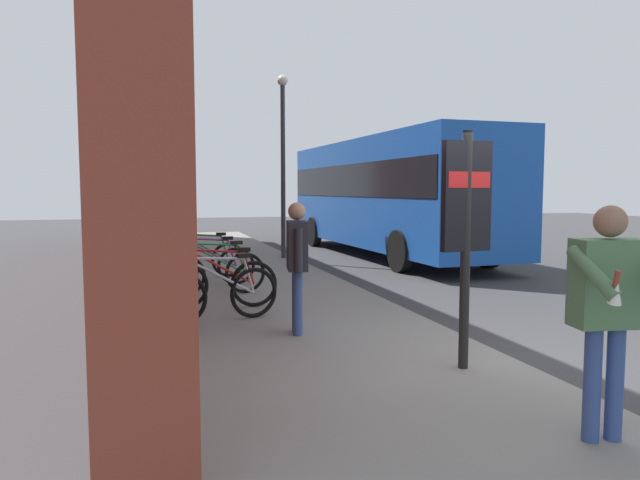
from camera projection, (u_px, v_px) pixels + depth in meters
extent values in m
plane|color=#38383A|center=(385.00, 282.00, 12.31)|extent=(60.00, 60.00, 0.00)
cube|color=gray|center=(240.00, 271.00, 13.44)|extent=(24.00, 3.50, 0.12)
cube|color=brown|center=(143.00, 90.00, 13.47)|extent=(22.00, 0.60, 8.45)
cube|color=black|center=(171.00, 151.00, 7.02)|extent=(0.90, 0.06, 1.60)
cube|color=black|center=(163.00, 164.00, 10.37)|extent=(0.90, 0.06, 1.60)
cube|color=black|center=(159.00, 170.00, 13.71)|extent=(0.90, 0.06, 1.60)
torus|color=black|center=(182.00, 300.00, 7.73)|extent=(0.24, 0.71, 0.72)
torus|color=black|center=(254.00, 293.00, 8.28)|extent=(0.24, 0.71, 0.72)
cylinder|color=silver|center=(220.00, 276.00, 7.99)|extent=(0.29, 0.99, 0.58)
cylinder|color=silver|center=(215.00, 258.00, 7.93)|extent=(0.25, 0.83, 0.09)
cylinder|color=silver|center=(249.00, 276.00, 8.22)|extent=(0.08, 0.19, 0.51)
cube|color=black|center=(244.00, 255.00, 8.15)|extent=(0.15, 0.22, 0.06)
cylinder|color=silver|center=(184.00, 255.00, 7.71)|extent=(0.47, 0.15, 0.02)
torus|color=black|center=(185.00, 286.00, 8.86)|extent=(0.14, 0.72, 0.72)
torus|color=black|center=(254.00, 284.00, 9.05)|extent=(0.14, 0.72, 0.72)
cylinder|color=#B21E1E|center=(221.00, 267.00, 8.94)|extent=(0.14, 1.02, 0.58)
cylinder|color=#B21E1E|center=(216.00, 251.00, 8.90)|extent=(0.13, 0.85, 0.09)
cylinder|color=#B21E1E|center=(249.00, 268.00, 9.01)|extent=(0.06, 0.19, 0.51)
cube|color=black|center=(244.00, 249.00, 8.98)|extent=(0.12, 0.21, 0.06)
cylinder|color=#B21E1E|center=(187.00, 247.00, 8.82)|extent=(0.48, 0.08, 0.02)
torus|color=black|center=(185.00, 276.00, 9.87)|extent=(0.12, 0.72, 0.72)
torus|color=black|center=(245.00, 273.00, 10.25)|extent=(0.12, 0.72, 0.72)
cylinder|color=#267F3F|center=(217.00, 259.00, 10.05)|extent=(0.12, 1.02, 0.58)
cylinder|color=#267F3F|center=(212.00, 244.00, 10.00)|extent=(0.11, 0.85, 0.09)
cylinder|color=#267F3F|center=(241.00, 259.00, 10.20)|extent=(0.05, 0.19, 0.51)
cube|color=black|center=(236.00, 243.00, 10.15)|extent=(0.12, 0.21, 0.06)
cylinder|color=#267F3F|center=(187.00, 241.00, 9.84)|extent=(0.48, 0.07, 0.02)
torus|color=black|center=(180.00, 267.00, 10.97)|extent=(0.12, 0.72, 0.72)
torus|color=black|center=(236.00, 266.00, 11.18)|extent=(0.12, 0.72, 0.72)
cylinder|color=#8C338C|center=(209.00, 252.00, 11.06)|extent=(0.12, 1.02, 0.58)
cylinder|color=#8C338C|center=(205.00, 239.00, 11.02)|extent=(0.11, 0.85, 0.09)
cylinder|color=#8C338C|center=(232.00, 253.00, 11.14)|extent=(0.05, 0.19, 0.51)
cube|color=black|center=(228.00, 238.00, 11.10)|extent=(0.12, 0.21, 0.06)
cylinder|color=#8C338C|center=(182.00, 236.00, 10.93)|extent=(0.48, 0.06, 0.02)
torus|color=black|center=(177.00, 260.00, 12.06)|extent=(0.18, 0.72, 0.72)
torus|color=black|center=(229.00, 260.00, 12.18)|extent=(0.18, 0.72, 0.72)
cylinder|color=#267F3F|center=(204.00, 247.00, 12.10)|extent=(0.21, 1.01, 0.58)
cylinder|color=#267F3F|center=(200.00, 235.00, 12.07)|extent=(0.18, 0.85, 0.09)
cylinder|color=#267F3F|center=(225.00, 248.00, 12.15)|extent=(0.07, 0.19, 0.51)
cube|color=black|center=(221.00, 234.00, 12.12)|extent=(0.13, 0.21, 0.06)
cylinder|color=#267F3F|center=(179.00, 231.00, 12.02)|extent=(0.48, 0.10, 0.02)
cylinder|color=black|center=(465.00, 251.00, 5.86)|extent=(0.10, 0.10, 2.40)
cube|color=black|center=(467.00, 196.00, 5.81)|extent=(0.14, 0.56, 1.10)
cube|color=red|center=(467.00, 180.00, 5.80)|extent=(0.14, 0.50, 0.16)
cube|color=#1951B2|center=(387.00, 193.00, 17.12)|extent=(10.57, 2.80, 3.00)
cube|color=black|center=(388.00, 180.00, 17.09)|extent=(10.36, 2.84, 0.90)
cylinder|color=black|center=(488.00, 248.00, 14.42)|extent=(1.01, 0.28, 1.00)
cylinder|color=black|center=(400.00, 251.00, 13.68)|extent=(1.01, 0.28, 1.00)
cylinder|color=black|center=(378.00, 230.00, 20.79)|extent=(1.01, 0.28, 1.00)
cylinder|color=black|center=(314.00, 232.00, 20.05)|extent=(1.01, 0.28, 1.00)
cylinder|color=#334C8C|center=(297.00, 300.00, 7.44)|extent=(0.12, 0.12, 0.82)
cylinder|color=#334C8C|center=(298.00, 303.00, 7.27)|extent=(0.12, 0.12, 0.82)
cube|color=#26262D|center=(297.00, 245.00, 7.29)|extent=(0.51, 0.31, 0.61)
sphere|color=tan|center=(297.00, 211.00, 7.25)|extent=(0.22, 0.22, 0.22)
cylinder|color=#26262D|center=(295.00, 247.00, 7.56)|extent=(0.10, 0.10, 0.54)
cylinder|color=#26262D|center=(299.00, 251.00, 7.03)|extent=(0.10, 0.10, 0.54)
cylinder|color=#334C8C|center=(615.00, 383.00, 4.21)|extent=(0.12, 0.12, 0.84)
cylinder|color=#334C8C|center=(592.00, 384.00, 4.19)|extent=(0.12, 0.12, 0.84)
cube|color=#4C724C|center=(608.00, 283.00, 4.14)|extent=(0.32, 0.52, 0.63)
sphere|color=#8C664C|center=(610.00, 221.00, 4.10)|extent=(0.23, 0.23, 0.23)
cylinder|color=#4C724C|center=(593.00, 273.00, 3.91)|extent=(0.45, 0.12, 0.35)
cone|color=white|center=(616.00, 293.00, 3.74)|extent=(0.14, 0.11, 0.16)
cylinder|color=brown|center=(617.00, 278.00, 3.73)|extent=(0.07, 0.05, 0.11)
cylinder|color=#333338|center=(283.00, 173.00, 15.45)|extent=(0.12, 0.12, 4.55)
sphere|color=silver|center=(283.00, 81.00, 15.25)|extent=(0.28, 0.28, 0.28)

